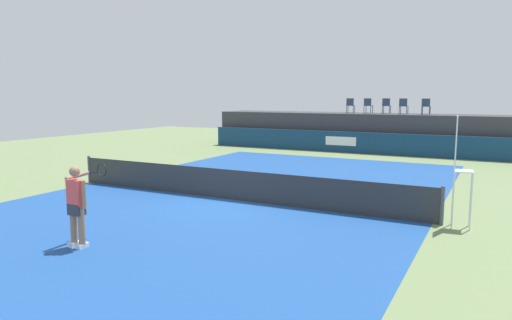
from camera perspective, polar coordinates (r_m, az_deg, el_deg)
ground_plane at (r=17.21m, az=2.03°, el=-2.93°), size 48.00×48.00×0.00m
court_inner at (r=14.63m, az=-3.12°, el=-4.88°), size 12.00×22.00×0.00m
sponsor_wall at (r=26.88m, az=11.83°, el=2.13°), size 18.00×0.22×1.20m
spectator_platform at (r=28.57m, az=12.86°, el=3.44°), size 18.00×2.80×2.20m
spectator_chair_far_left at (r=28.71m, az=11.58°, el=6.69°), size 0.47×0.47×0.89m
spectator_chair_left at (r=28.50m, az=13.67°, el=6.62°), size 0.46×0.46×0.89m
spectator_chair_center at (r=28.30m, az=15.80°, el=6.53°), size 0.46×0.46×0.89m
spectator_chair_right at (r=27.69m, az=17.74°, el=6.43°), size 0.45×0.45×0.89m
spectator_chair_far_right at (r=27.46m, az=20.24°, el=6.31°), size 0.45×0.45×0.89m
umpire_chair at (r=12.35m, az=23.79°, el=-0.45°), size 0.48×0.48×2.76m
tennis_net at (r=14.53m, az=-3.13°, el=-3.06°), size 12.40×0.02×0.95m
net_post_near at (r=18.45m, az=-19.89°, el=-1.09°), size 0.10×0.10×1.00m
net_post_far at (r=12.58m, az=21.99°, el=-5.25°), size 0.10×0.10×1.00m
tennis_player at (r=10.62m, az=-21.19°, el=-5.02°), size 0.68×1.12×1.77m
tennis_ball at (r=23.31m, az=5.33°, el=0.00°), size 0.07×0.07×0.07m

